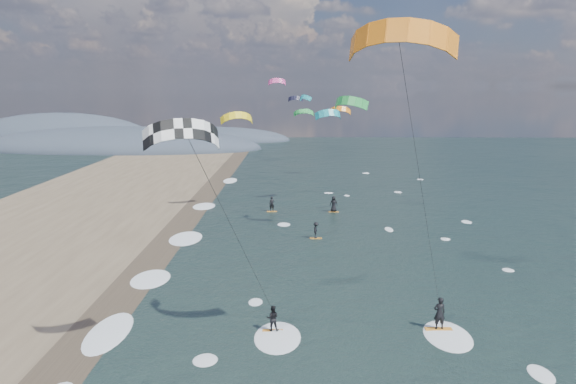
{
  "coord_description": "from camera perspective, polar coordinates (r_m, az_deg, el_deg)",
  "views": [
    {
      "loc": [
        -0.49,
        -23.5,
        13.7
      ],
      "look_at": [
        -1.0,
        12.0,
        7.0
      ],
      "focal_mm": 35.0,
      "sensor_mm": 36.0,
      "label": 1
    }
  ],
  "objects": [
    {
      "name": "kitesurfer_near_a",
      "position": [
        25.64,
        12.1,
        9.34
      ],
      "size": [
        8.12,
        9.02,
        16.9
      ],
      "color": "orange",
      "rests_on": "ground"
    },
    {
      "name": "kitesurfer_near_b",
      "position": [
        26.56,
        -6.89,
        -1.8
      ],
      "size": [
        6.87,
        8.5,
        13.03
      ],
      "color": "orange",
      "rests_on": "ground"
    },
    {
      "name": "bg_kite_field",
      "position": [
        81.4,
        1.58,
        8.99
      ],
      "size": [
        16.1,
        60.94,
        6.51
      ],
      "color": "orange",
      "rests_on": "ground"
    },
    {
      "name": "coastal_hills",
      "position": [
        139.32,
        -17.8,
        4.53
      ],
      "size": [
        80.0,
        41.0,
        15.0
      ],
      "color": "#3D4756",
      "rests_on": "ground"
    },
    {
      "name": "shoreline_surf",
      "position": [
        41.91,
        -13.62,
        -8.7
      ],
      "size": [
        2.4,
        79.4,
        0.11
      ],
      "color": "white",
      "rests_on": "ground"
    },
    {
      "name": "far_kitesurfers",
      "position": [
        57.81,
        2.72,
        -2.18
      ],
      "size": [
        7.95,
        11.9,
        1.79
      ],
      "color": "orange",
      "rests_on": "ground"
    },
    {
      "name": "wet_sand_strip",
      "position": [
        37.97,
        -17.2,
        -10.95
      ],
      "size": [
        3.0,
        240.0,
        0.0
      ],
      "primitive_type": "cube",
      "color": "#382D23",
      "rests_on": "ground"
    }
  ]
}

